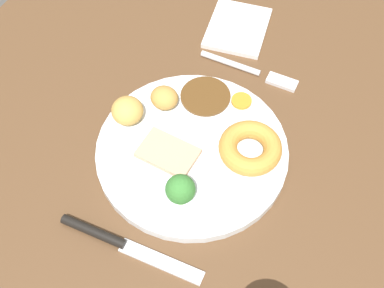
# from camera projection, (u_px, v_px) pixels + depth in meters

# --- Properties ---
(dining_table) EXTENTS (1.20, 0.84, 0.04)m
(dining_table) POSITION_uv_depth(u_px,v_px,m) (207.00, 145.00, 0.69)
(dining_table) COLOR brown
(dining_table) RESTS_ON ground
(dinner_plate) EXTENTS (0.25, 0.25, 0.01)m
(dinner_plate) POSITION_uv_depth(u_px,v_px,m) (192.00, 151.00, 0.65)
(dinner_plate) COLOR white
(dinner_plate) RESTS_ON dining_table
(gravy_pool) EXTENTS (0.07, 0.07, 0.00)m
(gravy_pool) POSITION_uv_depth(u_px,v_px,m) (206.00, 96.00, 0.69)
(gravy_pool) COLOR #563819
(gravy_pool) RESTS_ON dinner_plate
(meat_slice_main) EXTENTS (0.05, 0.08, 0.01)m
(meat_slice_main) POSITION_uv_depth(u_px,v_px,m) (168.00, 153.00, 0.64)
(meat_slice_main) COLOR tan
(meat_slice_main) RESTS_ON dinner_plate
(yorkshire_pudding) EXTENTS (0.08, 0.08, 0.02)m
(yorkshire_pudding) POSITION_uv_depth(u_px,v_px,m) (250.00, 148.00, 0.63)
(yorkshire_pudding) COLOR #C68938
(yorkshire_pudding) RESTS_ON dinner_plate
(roast_potato_left) EXTENTS (0.05, 0.05, 0.04)m
(roast_potato_left) POSITION_uv_depth(u_px,v_px,m) (127.00, 111.00, 0.66)
(roast_potato_left) COLOR tan
(roast_potato_left) RESTS_ON dinner_plate
(roast_potato_right) EXTENTS (0.04, 0.04, 0.03)m
(roast_potato_right) POSITION_uv_depth(u_px,v_px,m) (164.00, 98.00, 0.67)
(roast_potato_right) COLOR #BC8C42
(roast_potato_right) RESTS_ON dinner_plate
(carrot_coin_front) EXTENTS (0.03, 0.03, 0.00)m
(carrot_coin_front) POSITION_uv_depth(u_px,v_px,m) (241.00, 101.00, 0.69)
(carrot_coin_front) COLOR orange
(carrot_coin_front) RESTS_ON dinner_plate
(broccoli_floret) EXTENTS (0.04, 0.04, 0.05)m
(broccoli_floret) POSITION_uv_depth(u_px,v_px,m) (180.00, 190.00, 0.58)
(broccoli_floret) COLOR #8CB766
(broccoli_floret) RESTS_ON dinner_plate
(fork) EXTENTS (0.02, 0.15, 0.01)m
(fork) POSITION_uv_depth(u_px,v_px,m) (251.00, 71.00, 0.73)
(fork) COLOR silver
(fork) RESTS_ON dining_table
(knife) EXTENTS (0.02, 0.19, 0.01)m
(knife) POSITION_uv_depth(u_px,v_px,m) (118.00, 242.00, 0.59)
(knife) COLOR black
(knife) RESTS_ON dining_table
(folded_napkin) EXTENTS (0.12, 0.11, 0.01)m
(folded_napkin) POSITION_uv_depth(u_px,v_px,m) (237.00, 28.00, 0.78)
(folded_napkin) COLOR white
(folded_napkin) RESTS_ON dining_table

